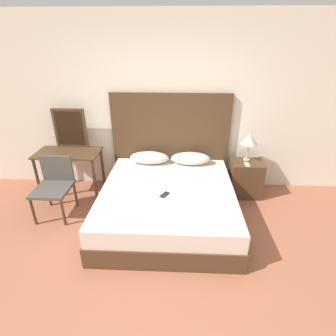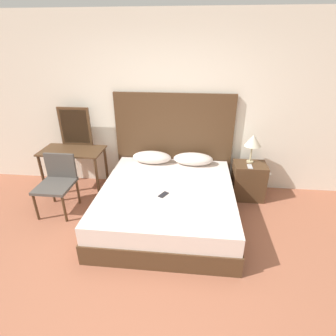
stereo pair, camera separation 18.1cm
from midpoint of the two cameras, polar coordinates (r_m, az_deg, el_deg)
ground_plane at (r=2.98m, az=-6.24°, el=-24.33°), size 16.00×16.00×0.00m
wall_back at (r=4.23m, az=-2.68°, el=13.21°), size 10.00×0.06×2.70m
bed at (r=3.67m, az=-1.49°, el=-7.76°), size 1.80×1.93×0.50m
headboard at (r=4.31m, az=-0.66°, el=5.67°), size 1.89×0.05×1.57m
pillow_left at (r=4.21m, az=-5.32°, el=2.24°), size 0.62×0.29×0.19m
pillow_right at (r=4.17m, az=3.73°, el=2.07°), size 0.62×0.29×0.19m
phone_on_bed at (r=3.38m, az=-2.27°, el=-5.86°), size 0.13×0.17×0.01m
nightstand at (r=4.35m, az=15.33°, el=-2.27°), size 0.49×0.38×0.58m
table_lamp at (r=4.17m, az=16.11°, el=6.01°), size 0.25×0.25×0.45m
phone_on_nightstand at (r=4.13m, az=15.63°, el=0.73°), size 0.07×0.15×0.01m
vanity_desk at (r=4.43m, az=-21.87°, el=1.77°), size 0.98×0.52×0.73m
vanity_mirror at (r=4.48m, az=-21.64°, el=8.05°), size 0.51×0.03×0.62m
chair at (r=4.06m, az=-24.67°, el=-2.99°), size 0.47×0.52×0.83m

